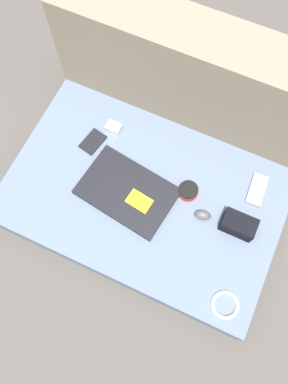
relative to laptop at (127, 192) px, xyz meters
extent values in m
plane|color=#4C4742|center=(0.06, 0.02, -0.14)|extent=(8.00, 8.00, 0.00)
cube|color=slate|center=(0.06, 0.02, -0.07)|extent=(1.03, 0.66, 0.12)
cube|color=#7F705B|center=(0.06, 0.45, 0.13)|extent=(1.03, 0.20, 0.53)
cube|color=black|center=(0.00, 0.00, 0.00)|extent=(0.37, 0.27, 0.03)
cube|color=yellow|center=(0.06, -0.02, 0.01)|extent=(0.10, 0.07, 0.00)
ellipsoid|color=#4C4C51|center=(0.29, 0.03, 0.01)|extent=(0.07, 0.05, 0.04)
cylinder|color=red|center=(0.21, 0.10, 0.00)|extent=(0.08, 0.08, 0.02)
cylinder|color=black|center=(0.21, 0.10, 0.02)|extent=(0.07, 0.07, 0.01)
cube|color=#99999E|center=(0.44, 0.21, -0.01)|extent=(0.06, 0.13, 0.01)
cube|color=black|center=(-0.22, 0.13, -0.01)|extent=(0.08, 0.11, 0.01)
cube|color=black|center=(0.42, 0.05, 0.02)|extent=(0.12, 0.07, 0.07)
cube|color=silver|center=(-0.16, 0.22, 0.01)|extent=(0.06, 0.04, 0.04)
torus|color=white|center=(0.48, -0.23, -0.01)|extent=(0.10, 0.10, 0.01)
camera|label=1|loc=(0.25, -0.40, 1.32)|focal=35.00mm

